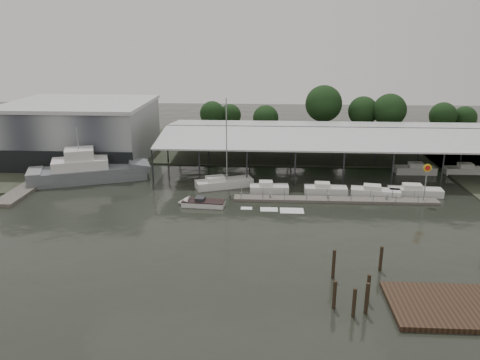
# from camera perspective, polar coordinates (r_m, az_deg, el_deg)

# --- Properties ---
(ground) EXTENTS (200.00, 200.00, 0.00)m
(ground) POSITION_cam_1_polar(r_m,az_deg,el_deg) (56.36, -2.42, -5.83)
(ground) COLOR black
(ground) RESTS_ON ground
(land_strip_far) EXTENTS (140.00, 30.00, 0.30)m
(land_strip_far) POSITION_cam_1_polar(r_m,az_deg,el_deg) (96.19, -0.02, 4.26)
(land_strip_far) COLOR #393F2F
(land_strip_far) RESTS_ON ground
(land_strip_west) EXTENTS (20.00, 40.00, 0.30)m
(land_strip_west) POSITION_cam_1_polar(r_m,az_deg,el_deg) (95.79, -25.13, 2.49)
(land_strip_west) COLOR #393F2F
(land_strip_west) RESTS_ON ground
(storage_warehouse) EXTENTS (24.50, 20.50, 10.50)m
(storage_warehouse) POSITION_cam_1_polar(r_m,az_deg,el_deg) (89.55, -18.76, 5.70)
(storage_warehouse) COLOR gray
(storage_warehouse) RESTS_ON ground
(covered_boat_shed) EXTENTS (58.24, 24.00, 6.96)m
(covered_boat_shed) POSITION_cam_1_polar(r_m,az_deg,el_deg) (81.92, 11.44, 5.84)
(covered_boat_shed) COLOR silver
(covered_boat_shed) RESTS_ON ground
(trawler_dock) EXTENTS (3.00, 18.00, 0.50)m
(trawler_dock) POSITION_cam_1_polar(r_m,az_deg,el_deg) (77.56, -24.00, -0.53)
(trawler_dock) COLOR #666259
(trawler_dock) RESTS_ON ground
(floating_dock) EXTENTS (28.00, 2.00, 1.40)m
(floating_dock) POSITION_cam_1_polar(r_m,az_deg,el_deg) (66.05, 11.50, -2.38)
(floating_dock) COLOR #666259
(floating_dock) RESTS_ON ground
(shell_fuel_sign) EXTENTS (1.10, 0.18, 5.55)m
(shell_fuel_sign) POSITION_cam_1_polar(r_m,az_deg,el_deg) (67.74, 21.79, 0.50)
(shell_fuel_sign) COLOR gray
(shell_fuel_sign) RESTS_ON ground
(grey_trawler) EXTENTS (18.94, 11.11, 8.84)m
(grey_trawler) POSITION_cam_1_polar(r_m,az_deg,el_deg) (77.08, -17.92, 1.09)
(grey_trawler) COLOR slate
(grey_trawler) RESTS_ON ground
(white_sailboat) EXTENTS (8.92, 5.51, 13.54)m
(white_sailboat) POSITION_cam_1_polar(r_m,az_deg,el_deg) (70.39, -2.06, -0.37)
(white_sailboat) COLOR silver
(white_sailboat) RESTS_ON ground
(speedboat_underway) EXTENTS (17.39, 3.63, 2.00)m
(speedboat_underway) POSITION_cam_1_polar(r_m,az_deg,el_deg) (63.18, -4.95, -2.83)
(speedboat_underway) COLOR silver
(speedboat_underway) RESTS_ON ground
(moored_cruiser_0) EXTENTS (5.67, 2.44, 1.70)m
(moored_cruiser_0) POSITION_cam_1_polar(r_m,az_deg,el_deg) (68.30, 3.52, -1.01)
(moored_cruiser_0) COLOR silver
(moored_cruiser_0) RESTS_ON ground
(moored_cruiser_1) EXTENTS (6.13, 2.33, 1.70)m
(moored_cruiser_1) POSITION_cam_1_polar(r_m,az_deg,el_deg) (68.73, 10.33, -1.15)
(moored_cruiser_1) COLOR silver
(moored_cruiser_1) RESTS_ON ground
(moored_cruiser_2) EXTENTS (7.12, 3.41, 1.70)m
(moored_cruiser_2) POSITION_cam_1_polar(r_m,az_deg,el_deg) (69.33, 16.12, -1.41)
(moored_cruiser_2) COLOR silver
(moored_cruiser_2) RESTS_ON ground
(moored_cruiser_3) EXTENTS (7.57, 2.69, 1.70)m
(moored_cruiser_3) POSITION_cam_1_polar(r_m,az_deg,el_deg) (71.48, 20.52, -1.28)
(moored_cruiser_3) COLOR silver
(moored_cruiser_3) RESTS_ON ground
(mooring_pilings) EXTENTS (5.75, 8.28, 3.51)m
(mooring_pilings) POSITION_cam_1_polar(r_m,az_deg,el_deg) (43.49, 13.96, -12.43)
(mooring_pilings) COLOR #332919
(mooring_pilings) RESTS_ON ground
(horizon_tree_line) EXTENTS (68.25, 10.66, 11.66)m
(horizon_tree_line) POSITION_cam_1_polar(r_m,az_deg,el_deg) (102.35, 13.34, 8.12)
(horizon_tree_line) COLOR #302215
(horizon_tree_line) RESTS_ON ground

